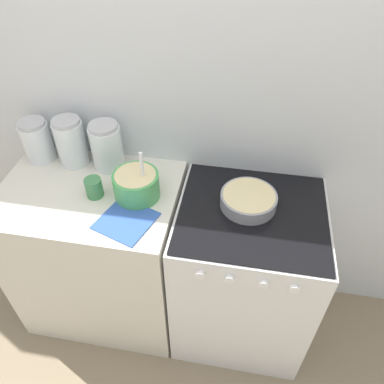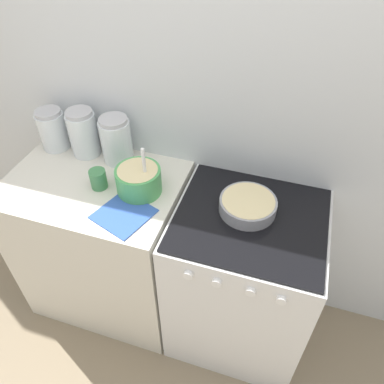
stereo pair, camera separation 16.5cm
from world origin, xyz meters
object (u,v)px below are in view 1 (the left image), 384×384
object	(u,v)px
mixing_bowl	(136,184)
tin_can	(94,188)
stove	(243,274)
storage_jar_right	(107,149)
storage_jar_middle	(72,145)
baking_pan	(248,200)
storage_jar_left	(38,143)

from	to	relation	value
mixing_bowl	tin_can	world-z (taller)	mixing_bowl
stove	storage_jar_right	world-z (taller)	storage_jar_right
stove	storage_jar_middle	distance (m)	1.09
mixing_bowl	tin_can	distance (m)	0.19
mixing_bowl	baking_pan	xyz separation A→B (m)	(0.50, 0.02, -0.04)
storage_jar_left	tin_can	distance (m)	0.43
mixing_bowl	storage_jar_middle	xyz separation A→B (m)	(-0.38, 0.19, 0.03)
stove	baking_pan	size ratio (longest dim) A/B	3.72
storage_jar_left	storage_jar_right	size ratio (longest dim) A/B	0.90
storage_jar_right	tin_can	xyz separation A→B (m)	(0.01, -0.22, -0.06)
baking_pan	storage_jar_left	bearing A→B (deg)	171.15
storage_jar_right	tin_can	bearing A→B (deg)	-88.16
storage_jar_left	storage_jar_middle	distance (m)	0.18
baking_pan	tin_can	xyz separation A→B (m)	(-0.69, -0.06, 0.01)
storage_jar_left	tin_can	size ratio (longest dim) A/B	2.32
baking_pan	storage_jar_middle	size ratio (longest dim) A/B	1.01
storage_jar_middle	storage_jar_left	bearing A→B (deg)	180.00
storage_jar_right	stove	bearing A→B (deg)	-15.80
mixing_bowl	storage_jar_right	xyz separation A→B (m)	(-0.20, 0.19, 0.03)
stove	baking_pan	world-z (taller)	baking_pan
storage_jar_left	mixing_bowl	bearing A→B (deg)	-18.61
storage_jar_right	mixing_bowl	bearing A→B (deg)	-43.66
storage_jar_left	tin_can	bearing A→B (deg)	-30.81
storage_jar_right	tin_can	world-z (taller)	storage_jar_right
stove	storage_jar_left	distance (m)	1.24
baking_pan	storage_jar_middle	xyz separation A→B (m)	(-0.88, 0.17, 0.07)
storage_jar_right	tin_can	size ratio (longest dim) A/B	2.57
storage_jar_left	storage_jar_right	distance (m)	0.36
mixing_bowl	storage_jar_middle	world-z (taller)	same
mixing_bowl	storage_jar_middle	size ratio (longest dim) A/B	1.00
storage_jar_middle	storage_jar_right	world-z (taller)	storage_jar_middle
mixing_bowl	storage_jar_left	world-z (taller)	mixing_bowl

